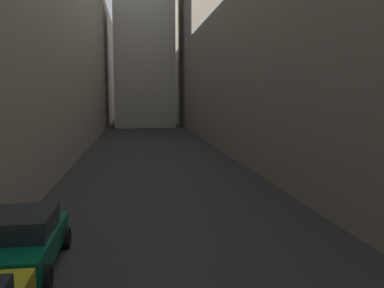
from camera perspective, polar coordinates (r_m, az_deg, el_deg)
name	(u,v)px	position (r m, az deg, el deg)	size (l,w,h in m)	color
ground_plane	(153,149)	(35.23, -5.45, -0.74)	(264.00, 264.00, 0.00)	#232326
building_block_left	(3,39)	(38.75, -24.59, 12.99)	(13.41, 108.00, 18.38)	gray
building_block_right	(285,34)	(39.76, 12.75, 14.60)	(13.45, 108.00, 20.25)	#756B5B
parked_car_left_far	(21,240)	(11.83, -22.53, -12.16)	(2.00, 4.09, 1.48)	#05472D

